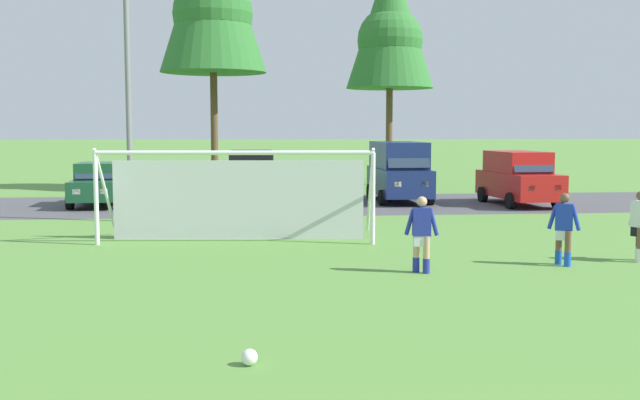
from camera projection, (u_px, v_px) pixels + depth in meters
ground_plane at (345, 250)px, 18.87m from camera, size 400.00×400.00×0.00m
parking_lot_strip at (308, 204)px, 30.26m from camera, size 52.00×8.40×0.01m
soccer_ball at (250, 357)px, 9.63m from camera, size 0.22×0.22×0.22m
soccer_goal at (238, 194)px, 20.38m from camera, size 7.56×2.58×2.57m
player_striker_near at (564, 229)px, 16.64m from camera, size 0.67×0.46×1.64m
player_midfield_center at (640, 226)px, 17.15m from camera, size 0.36×0.74×1.64m
player_defender_far at (422, 235)px, 15.79m from camera, size 0.73×0.31×1.64m
parked_car_slot_far_left at (100, 184)px, 29.58m from camera, size 2.12×4.24×1.72m
parked_car_slot_left at (187, 184)px, 29.75m from camera, size 2.10×4.23×1.72m
parked_car_slot_center_left at (252, 176)px, 30.87m from camera, size 2.21×4.64×2.16m
parked_car_slot_center at (318, 182)px, 30.78m from camera, size 2.23×4.30×1.72m
parked_car_slot_center_right at (399, 170)px, 31.22m from camera, size 2.21×4.80×2.52m
parked_car_slot_right at (518, 177)px, 29.90m from camera, size 2.35×4.71×2.16m
tree_mid_left at (390, 24)px, 40.07m from camera, size 4.74×4.74×12.64m
street_lamp at (133, 92)px, 24.26m from camera, size 2.00×0.32×8.27m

